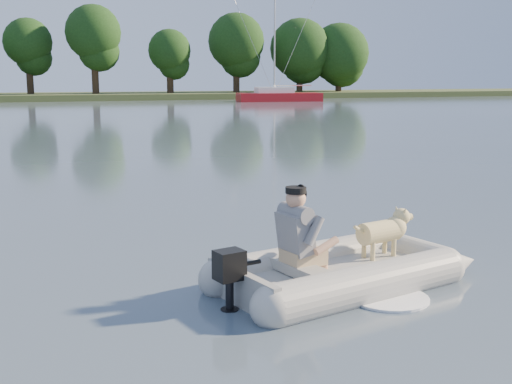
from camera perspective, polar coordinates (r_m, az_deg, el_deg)
name	(u,v)px	position (r m, az deg, el deg)	size (l,w,h in m)	color
water	(322,295)	(7.12, 5.88, -9.13)	(160.00, 160.00, 0.00)	slate
shore_bank	(57,97)	(68.14, -17.31, 8.06)	(160.00, 12.00, 0.70)	#47512D
treeline	(69,45)	(67.36, -16.25, 12.48)	(75.85, 7.35, 9.27)	#332316
dinghy	(344,238)	(7.38, 7.85, -4.09)	(4.41, 3.25, 1.28)	#ACACA7
man	(297,230)	(6.98, 3.65, -3.38)	(0.67, 0.57, 0.99)	slate
dog	(379,236)	(7.82, 10.90, -3.84)	(0.86, 0.30, 0.57)	tan
outboard_motor	(229,283)	(6.58, -2.37, -8.08)	(0.38, 0.27, 0.72)	black
sailboat	(278,96)	(60.45, 2.01, 8.50)	(8.03, 3.11, 10.78)	#A41217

